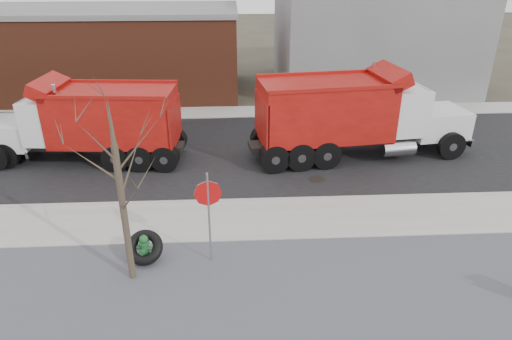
{
  "coord_description": "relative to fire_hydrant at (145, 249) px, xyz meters",
  "views": [
    {
      "loc": [
        -0.31,
        -13.0,
        8.17
      ],
      "look_at": [
        0.45,
        1.3,
        1.4
      ],
      "focal_mm": 32.0,
      "sensor_mm": 36.0,
      "label": 1
    }
  ],
  "objects": [
    {
      "name": "building_brick",
      "position": [
        -7.04,
        18.84,
        2.25
      ],
      "size": [
        20.2,
        8.2,
        5.3
      ],
      "color": "brown",
      "rests_on": "ground"
    },
    {
      "name": "dump_truck_red_b",
      "position": [
        -3.44,
        7.46,
        1.43
      ],
      "size": [
        8.64,
        3.1,
        3.61
      ],
      "rotation": [
        0.0,
        0.0,
        3.06
      ],
      "color": "black",
      "rests_on": "ground"
    },
    {
      "name": "ground",
      "position": [
        2.96,
        1.84,
        -0.41
      ],
      "size": [
        120.0,
        120.0,
        0.0
      ],
      "primitive_type": "plane",
      "color": "#383328",
      "rests_on": "ground"
    },
    {
      "name": "curb",
      "position": [
        2.96,
        3.39,
        -0.35
      ],
      "size": [
        60.0,
        0.15,
        0.11
      ],
      "primitive_type": "cube",
      "color": "#9E9B93",
      "rests_on": "ground"
    },
    {
      "name": "truck_tire",
      "position": [
        0.0,
        0.0,
        0.06
      ],
      "size": [
        1.14,
        1.08,
        0.92
      ],
      "color": "black",
      "rests_on": "ground"
    },
    {
      "name": "sidewalk",
      "position": [
        2.96,
        2.09,
        -0.38
      ],
      "size": [
        60.0,
        2.5,
        0.06
      ],
      "primitive_type": "cube",
      "color": "#9E9B93",
      "rests_on": "ground"
    },
    {
      "name": "far_sidewalk",
      "position": [
        2.96,
        13.84,
        -0.38
      ],
      "size": [
        60.0,
        2.0,
        0.06
      ],
      "primitive_type": "cube",
      "color": "#9E9B93",
      "rests_on": "ground"
    },
    {
      "name": "dump_truck_red_a",
      "position": [
        7.87,
        7.43,
        1.57
      ],
      "size": [
        9.86,
        3.77,
        3.9
      ],
      "rotation": [
        0.0,
        0.0,
        0.13
      ],
      "color": "black",
      "rests_on": "ground"
    },
    {
      "name": "building_grey",
      "position": [
        11.96,
        19.84,
        3.59
      ],
      "size": [
        12.0,
        10.0,
        8.0
      ],
      "color": "gray",
      "rests_on": "ground"
    },
    {
      "name": "bare_tree",
      "position": [
        -0.24,
        -0.76,
        2.89
      ],
      "size": [
        3.2,
        3.2,
        5.2
      ],
      "color": "#382D23",
      "rests_on": "ground"
    },
    {
      "name": "road",
      "position": [
        2.96,
        8.14,
        -0.4
      ],
      "size": [
        60.0,
        9.4,
        0.02
      ],
      "primitive_type": "cube",
      "color": "black",
      "rests_on": "ground"
    },
    {
      "name": "fire_hydrant",
      "position": [
        0.0,
        0.0,
        0.0
      ],
      "size": [
        0.51,
        0.49,
        0.89
      ],
      "rotation": [
        0.0,
        0.0,
        -0.19
      ],
      "color": "#256233",
      "rests_on": "ground"
    },
    {
      "name": "stop_sign",
      "position": [
        1.92,
        -0.1,
        1.54
      ],
      "size": [
        0.78,
        0.14,
        2.87
      ],
      "rotation": [
        0.0,
        0.0,
        -0.25
      ],
      "color": "gray",
      "rests_on": "ground"
    },
    {
      "name": "gravel_verge",
      "position": [
        2.96,
        -1.66,
        -0.39
      ],
      "size": [
        60.0,
        5.0,
        0.03
      ],
      "primitive_type": "cube",
      "color": "slate",
      "rests_on": "ground"
    }
  ]
}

